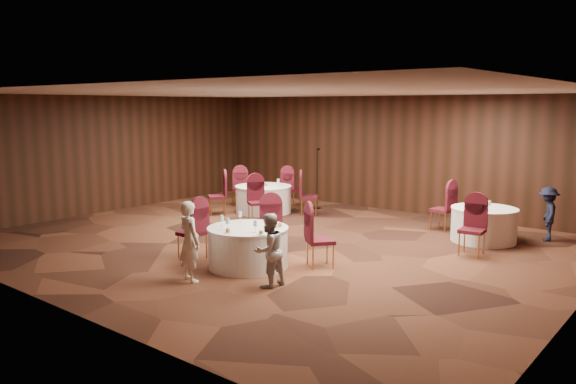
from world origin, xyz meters
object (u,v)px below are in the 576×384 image
Objects in this scene: woman_a at (190,241)px; woman_b at (269,250)px; table_right at (484,224)px; man_c at (548,214)px; mic_stand at (317,191)px; table_main at (248,247)px; table_left at (263,199)px.

woman_a is 1.36m from woman_b.
man_c reaches higher than table_right.
mic_stand is at bearing -144.77° from woman_b.
woman_a reaches higher than table_main.
woman_b reaches higher than table_main.
mic_stand is 7.14m from woman_b.
table_left is 1.28× the size of woman_b.
table_right is at bearing 60.27° from table_main.
table_left is at bearing -132.28° from woman_b.
table_left is 1.11× the size of table_right.
table_left is 7.15m from man_c.
woman_a is at bearing -115.72° from table_right.
table_left is 1.14× the size of woman_a.
table_main is 0.85× the size of mic_stand.
woman_b is at bearing -41.67° from man_c.
man_c is (3.88, 6.81, -0.09)m from woman_a.
table_main is 6.70m from man_c.
table_main is 1.24× the size of man_c.
table_right is 1.15× the size of woman_b.
table_main is at bearing -115.29° from woman_b.
mic_stand is at bearing -108.47° from man_c.
table_left is at bearing -97.04° from man_c.
woman_a is (3.12, -5.41, 0.31)m from table_left.
man_c reaches higher than table_main.
woman_a is (2.32, -6.82, 0.17)m from mic_stand.
mic_stand is (-5.15, 0.94, 0.14)m from table_right.
table_right is 6.53m from woman_a.
table_main is 1.23m from woman_b.
table_main is 5.32m from table_left.
table_main is at bearing -51.95° from man_c.
mic_stand is at bearing 60.36° from table_left.
table_main is 0.95× the size of table_left.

